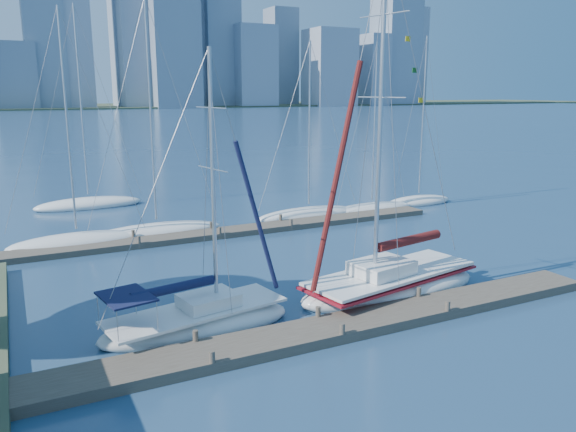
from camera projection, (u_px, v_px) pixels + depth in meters
name	position (u px, v px, depth m)	size (l,w,h in m)	color
ground	(329.00, 334.00, 21.44)	(700.00, 700.00, 0.00)	#18334D
near_dock	(330.00, 330.00, 21.39)	(26.00, 2.00, 0.40)	#443C32
far_dock	(230.00, 232.00, 36.25)	(30.00, 1.80, 0.36)	#443C32
far_shore	(26.00, 108.00, 301.10)	(800.00, 100.00, 1.50)	#38472D
sailboat_navy	(197.00, 309.00, 21.56)	(7.88, 3.77, 11.18)	silver
sailboat_maroon	(391.00, 269.00, 25.40)	(9.59, 4.64, 15.83)	silver
bg_boat_0	(77.00, 241.00, 33.56)	(8.23, 4.15, 14.05)	silver
bg_boat_1	(157.00, 231.00, 36.02)	(8.94, 3.69, 14.87)	silver
bg_boat_3	(309.00, 214.00, 41.07)	(8.23, 2.59, 12.82)	silver
bg_boat_4	(372.00, 208.00, 43.22)	(7.54, 3.28, 12.89)	silver
bg_boat_5	(419.00, 201.00, 45.96)	(6.49, 3.23, 13.55)	silver
bg_boat_6	(89.00, 204.00, 44.62)	(8.57, 4.76, 15.80)	silver
skyline	(75.00, 36.00, 278.12)	(503.01, 51.31, 95.65)	gray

